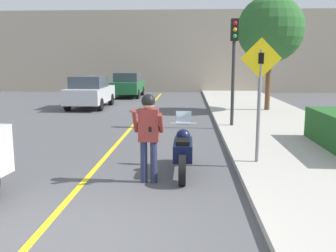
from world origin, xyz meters
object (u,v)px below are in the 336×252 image
object	(u,v)px
parked_car_green	(128,85)
street_tree	(270,29)
motorcycle	(183,151)
traffic_light	(234,52)
parked_car_silver	(90,92)
person_biker	(149,128)
crossing_sign	(260,88)

from	to	relation	value
parked_car_green	street_tree	bearing A→B (deg)	-43.70
motorcycle	traffic_light	size ratio (longest dim) A/B	0.60
traffic_light	parked_car_green	bearing A→B (deg)	115.35
motorcycle	parked_car_silver	size ratio (longest dim) A/B	0.53
parked_car_silver	parked_car_green	distance (m)	6.34
street_tree	parked_car_green	distance (m)	11.45
traffic_light	street_tree	world-z (taller)	street_tree
motorcycle	person_biker	xyz separation A→B (m)	(-0.68, -0.69, 0.61)
motorcycle	parked_car_silver	xyz separation A→B (m)	(-5.10, 11.55, 0.36)
motorcycle	parked_car_green	world-z (taller)	parked_car_green
person_biker	parked_car_green	xyz separation A→B (m)	(-3.42, 18.50, -0.26)
person_biker	crossing_sign	xyz separation A→B (m)	(2.38, 1.24, 0.71)
crossing_sign	parked_car_green	bearing A→B (deg)	108.57
traffic_light	parked_car_silver	distance (m)	9.22
motorcycle	traffic_light	bearing A→B (deg)	73.19
street_tree	parked_car_silver	world-z (taller)	street_tree
crossing_sign	parked_car_silver	xyz separation A→B (m)	(-6.80, 11.00, -0.97)
motorcycle	person_biker	size ratio (longest dim) A/B	1.24
crossing_sign	motorcycle	bearing A→B (deg)	-161.99
motorcycle	parked_car_green	distance (m)	18.28
street_tree	parked_car_silver	xyz separation A→B (m)	(-8.98, 1.36, -3.05)
traffic_light	street_tree	distance (m)	5.21
parked_car_green	traffic_light	bearing A→B (deg)	-64.65
parked_car_silver	parked_car_green	xyz separation A→B (m)	(1.01, 6.26, 0.00)
person_biker	parked_car_green	size ratio (longest dim) A/B	0.43
crossing_sign	parked_car_green	world-z (taller)	crossing_sign
motorcycle	traffic_light	distance (m)	6.27
street_tree	parked_car_silver	size ratio (longest dim) A/B	1.27
crossing_sign	traffic_light	size ratio (longest dim) A/B	0.75
street_tree	parked_car_green	world-z (taller)	street_tree
person_biker	parked_car_silver	xyz separation A→B (m)	(-4.42, 12.24, -0.26)
street_tree	parked_car_silver	distance (m)	9.58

